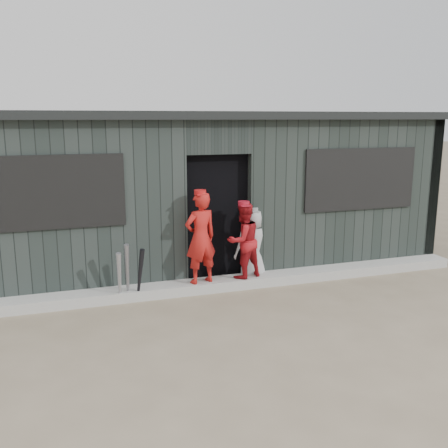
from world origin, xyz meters
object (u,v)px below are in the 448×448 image
object	(u,v)px
bat_left	(119,278)
dugout	(194,189)
bat_mid	(127,273)
player_grey_back	(252,245)
player_red_left	(201,238)
player_red_right	(243,240)
bat_right	(140,275)

from	to	relation	value
bat_left	dugout	distance (m)	2.60
bat_left	bat_mid	world-z (taller)	bat_mid
bat_left	bat_mid	distance (m)	0.13
bat_mid	player_grey_back	size ratio (longest dim) A/B	0.75
bat_left	dugout	size ratio (longest dim) A/B	0.09
player_red_left	player_red_right	bearing A→B (deg)	169.22
bat_mid	player_grey_back	distance (m)	2.03
bat_right	dugout	world-z (taller)	dugout
bat_right	player_red_left	world-z (taller)	player_red_left
bat_right	bat_left	bearing A→B (deg)	-177.20
bat_left	dugout	world-z (taller)	dugout
player_red_left	player_red_right	world-z (taller)	player_red_left
dugout	bat_left	bearing A→B (deg)	-129.79
bat_right	player_grey_back	world-z (taller)	player_grey_back
player_red_left	player_grey_back	distance (m)	0.98
player_red_right	dugout	world-z (taller)	dugout
bat_right	player_red_right	distance (m)	1.64
bat_mid	dugout	size ratio (longest dim) A/B	0.10
bat_mid	player_red_right	world-z (taller)	player_red_right
bat_right	bat_mid	bearing A→B (deg)	170.71
bat_mid	player_red_right	distance (m)	1.79
bat_mid	player_red_left	size ratio (longest dim) A/B	0.64
bat_right	player_red_right	world-z (taller)	player_red_right
player_red_right	bat_left	bearing A→B (deg)	-11.93
player_red_left	bat_mid	bearing A→B (deg)	-8.89
player_red_left	bat_right	bearing A→B (deg)	-6.21
player_red_right	dugout	size ratio (longest dim) A/B	0.14
bat_mid	bat_left	bearing A→B (deg)	-160.37
player_red_left	dugout	xyz separation A→B (m)	(0.37, 1.73, 0.46)
player_red_right	player_grey_back	bearing A→B (deg)	-153.44
player_red_right	player_grey_back	world-z (taller)	player_red_right
player_red_left	player_grey_back	xyz separation A→B (m)	(0.91, 0.27, -0.25)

